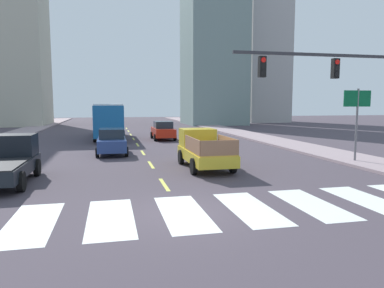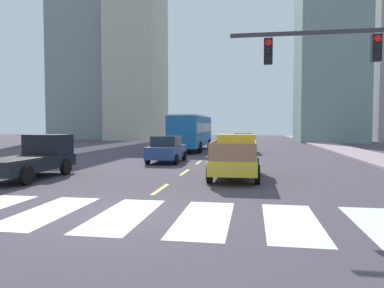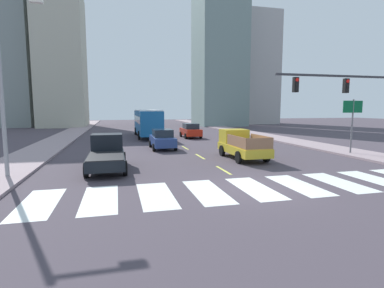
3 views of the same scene
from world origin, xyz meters
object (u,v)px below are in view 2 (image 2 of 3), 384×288
Objects in this scene: pickup_dark at (34,158)px; sedan_near_left at (244,143)px; city_bus at (192,130)px; pickup_stakebed at (236,157)px; sedan_mid at (167,149)px.

pickup_dark reaches higher than sedan_near_left.
pickup_stakebed is at bearing -74.18° from city_bus.
sedan_near_left is (9.17, 16.76, -0.06)m from pickup_dark.
pickup_stakebed reaches higher than sedan_mid.
pickup_stakebed is at bearing -90.95° from sedan_near_left.
sedan_mid is (-4.72, 6.01, -0.08)m from pickup_stakebed.
city_bus reaches higher than sedan_mid.
pickup_dark is 19.28m from city_bus.
pickup_stakebed reaches higher than sedan_near_left.
pickup_stakebed is 0.48× the size of city_bus.
city_bus reaches higher than pickup_dark.
city_bus reaches higher than sedan_near_left.
pickup_stakebed is at bearing -49.08° from sedan_mid.
city_bus reaches higher than pickup_stakebed.
pickup_stakebed is 1.18× the size of sedan_near_left.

